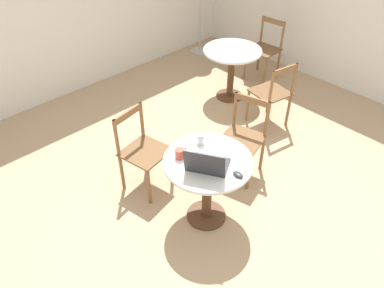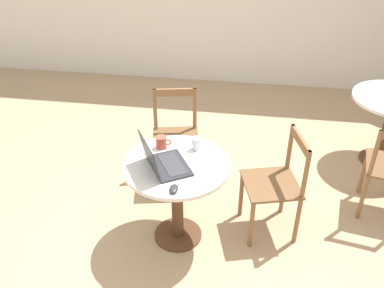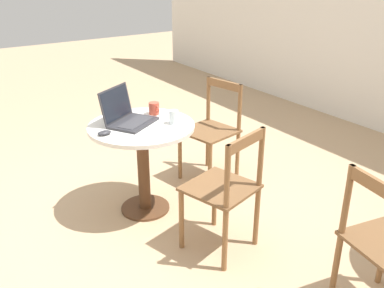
# 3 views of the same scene
# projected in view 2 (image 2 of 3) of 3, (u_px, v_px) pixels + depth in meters

# --- Properties ---
(ground_plane) EXTENTS (16.00, 16.00, 0.00)m
(ground_plane) POSITION_uv_depth(u_px,v_px,m) (190.00, 246.00, 3.47)
(ground_plane) COLOR tan
(cafe_table_near) EXTENTS (0.80, 0.80, 0.74)m
(cafe_table_near) POSITION_uv_depth(u_px,v_px,m) (177.00, 181.00, 3.26)
(cafe_table_near) COLOR #51331E
(cafe_table_near) RESTS_ON ground_plane
(chair_near_back) EXTENTS (0.49, 0.49, 0.89)m
(chair_near_back) POSITION_uv_depth(u_px,v_px,m) (176.00, 138.00, 3.99)
(chair_near_back) COLOR brown
(chair_near_back) RESTS_ON ground_plane
(chair_near_right) EXTENTS (0.52, 0.52, 0.89)m
(chair_near_right) POSITION_uv_depth(u_px,v_px,m) (276.00, 185.00, 3.40)
(chair_near_right) COLOR brown
(chair_near_right) RESTS_ON ground_plane
(laptop) EXTENTS (0.44, 0.46, 0.26)m
(laptop) POSITION_uv_depth(u_px,v_px,m) (163.00, 162.00, 3.09)
(laptop) COLOR #2D2D33
(laptop) RESTS_ON cafe_table_near
(mouse) EXTENTS (0.06, 0.10, 0.03)m
(mouse) POSITION_uv_depth(u_px,v_px,m) (174.00, 189.00, 2.90)
(mouse) COLOR #2D2D33
(mouse) RESTS_ON cafe_table_near
(mug) EXTENTS (0.12, 0.08, 0.10)m
(mug) POSITION_uv_depth(u_px,v_px,m) (161.00, 142.00, 3.33)
(mug) COLOR #C64C38
(mug) RESTS_ON cafe_table_near
(drinking_glass) EXTENTS (0.07, 0.07, 0.10)m
(drinking_glass) POSITION_uv_depth(u_px,v_px,m) (196.00, 143.00, 3.30)
(drinking_glass) COLOR silver
(drinking_glass) RESTS_ON cafe_table_near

